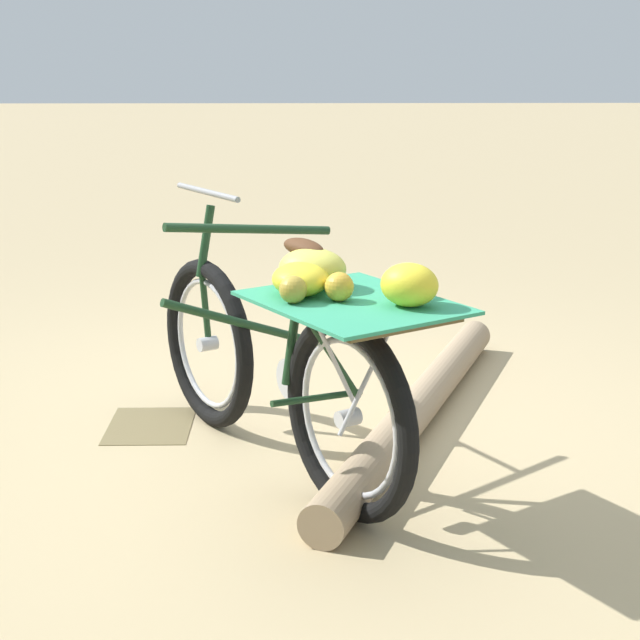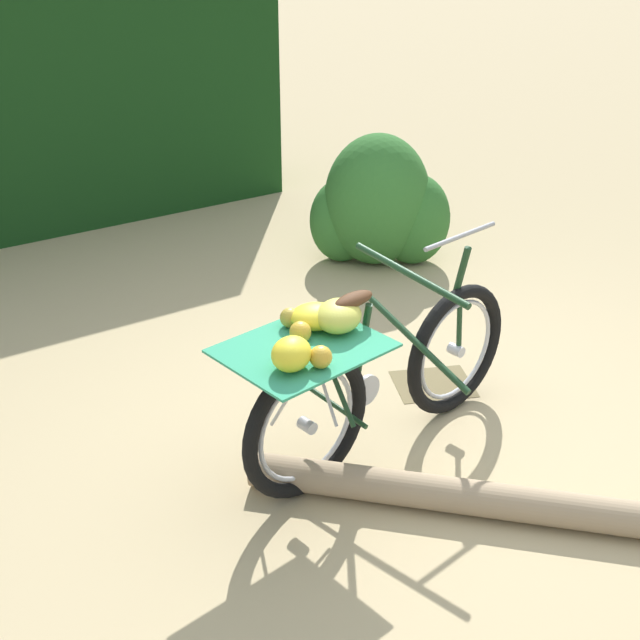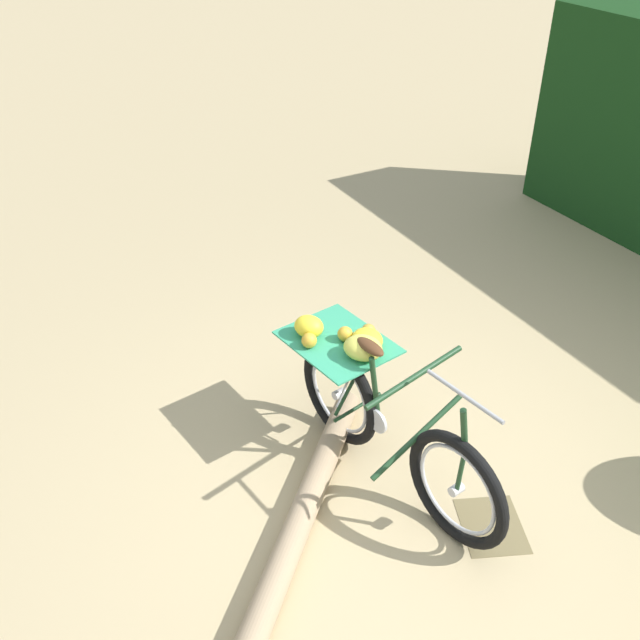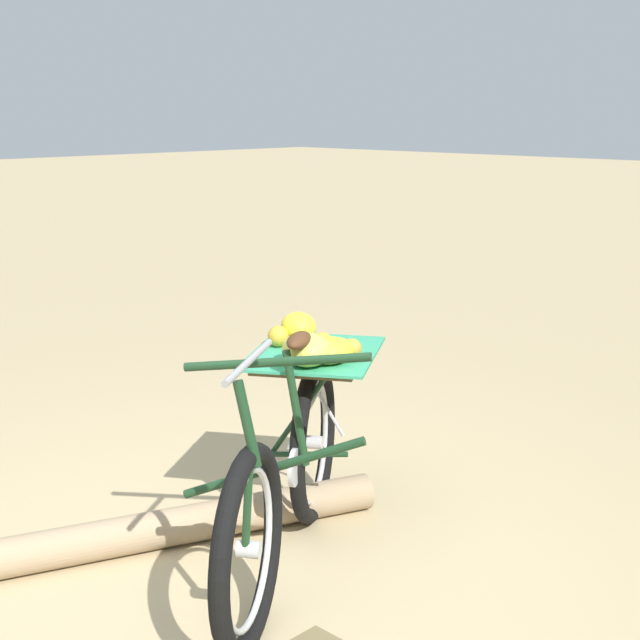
{
  "view_description": "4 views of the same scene",
  "coord_description": "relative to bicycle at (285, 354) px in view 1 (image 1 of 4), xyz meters",
  "views": [
    {
      "loc": [
        3.76,
        0.19,
        1.55
      ],
      "look_at": [
        0.83,
        0.24,
        0.75
      ],
      "focal_mm": 54.18,
      "sensor_mm": 36.0,
      "label": 1
    },
    {
      "loc": [
        1.17,
        3.49,
        2.53
      ],
      "look_at": [
        0.65,
        0.44,
        0.95
      ],
      "focal_mm": 47.26,
      "sensor_mm": 36.0,
      "label": 2
    },
    {
      "loc": [
        -2.9,
        0.8,
        3.39
      ],
      "look_at": [
        0.77,
        0.46,
        0.91
      ],
      "focal_mm": 40.08,
      "sensor_mm": 36.0,
      "label": 3
    },
    {
      "loc": [
        -2.09,
        -2.38,
        1.83
      ],
      "look_at": [
        0.8,
        0.41,
        0.9
      ],
      "focal_mm": 51.34,
      "sensor_mm": 36.0,
      "label": 4
    }
  ],
  "objects": [
    {
      "name": "bicycle",
      "position": [
        0.0,
        0.0,
        0.0
      ],
      "size": [
        1.66,
        1.21,
        1.03
      ],
      "rotation": [
        0.0,
        0.0,
        -2.58
      ],
      "color": "black",
      "rests_on": "ground_plane"
    },
    {
      "name": "leaf_litter_patch",
      "position": [
        -0.52,
        -0.6,
        -0.48
      ],
      "size": [
        0.44,
        0.36,
        0.01
      ],
      "primitive_type": "cube",
      "color": "olive",
      "rests_on": "ground_plane"
    },
    {
      "name": "ground_plane",
      "position": [
        -0.34,
        -0.12,
        -0.49
      ],
      "size": [
        60.0,
        60.0,
        0.0
      ],
      "primitive_type": "plane",
      "color": "tan"
    },
    {
      "name": "fallen_log",
      "position": [
        -0.51,
        0.57,
        -0.4
      ],
      "size": [
        2.28,
        1.04,
        0.16
      ],
      "primitive_type": "cylinder",
      "rotation": [
        0.0,
        1.57,
        -0.38
      ],
      "color": "#9E8466",
      "rests_on": "ground_plane"
    }
  ]
}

